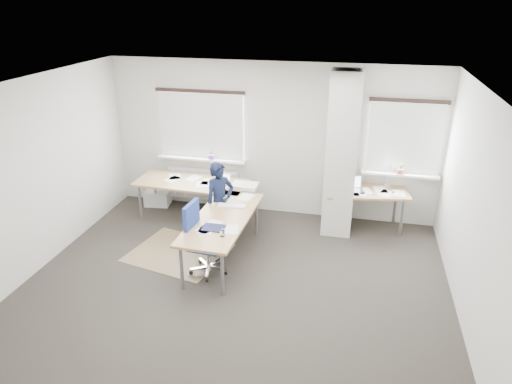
% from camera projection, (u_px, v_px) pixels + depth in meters
% --- Properties ---
extents(ground, '(6.00, 6.00, 0.00)m').
position_uv_depth(ground, '(236.00, 283.00, 6.59)').
color(ground, '#282320').
rests_on(ground, ground).
extents(room_shell, '(6.04, 5.04, 2.82)m').
position_uv_depth(room_shell, '(255.00, 160.00, 6.26)').
color(room_shell, beige).
rests_on(room_shell, ground).
extents(floor_mat, '(1.67, 1.50, 0.01)m').
position_uv_depth(floor_mat, '(178.00, 253.00, 7.35)').
color(floor_mat, olive).
rests_on(floor_mat, ground).
extents(white_crate, '(0.51, 0.38, 0.28)m').
position_uv_depth(white_crate, '(158.00, 198.00, 8.99)').
color(white_crate, white).
rests_on(white_crate, ground).
extents(desk_main, '(2.41, 2.69, 0.96)m').
position_uv_depth(desk_main, '(209.00, 200.00, 7.57)').
color(desk_main, '#A18245').
rests_on(desk_main, ground).
extents(desk_side, '(1.50, 0.93, 1.22)m').
position_uv_depth(desk_side, '(366.00, 193.00, 7.88)').
color(desk_side, '#A18245').
rests_on(desk_side, ground).
extents(task_chair, '(0.60, 0.59, 1.10)m').
position_uv_depth(task_chair, '(206.00, 254.00, 6.75)').
color(task_chair, navy).
rests_on(task_chair, ground).
extents(person, '(0.59, 0.59, 1.38)m').
position_uv_depth(person, '(220.00, 202.00, 7.50)').
color(person, black).
rests_on(person, ground).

